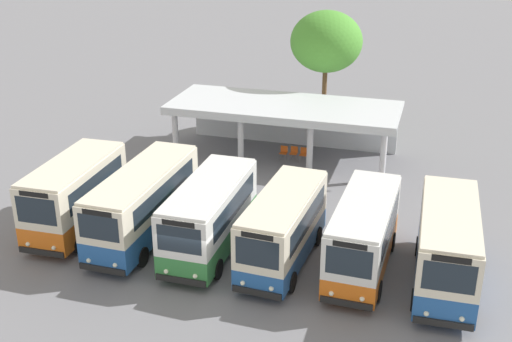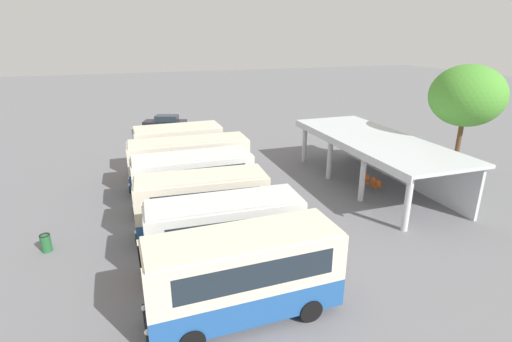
# 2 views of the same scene
# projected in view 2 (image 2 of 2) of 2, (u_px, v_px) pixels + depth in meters

# --- Properties ---
(ground_plane) EXTENTS (180.00, 180.00, 0.00)m
(ground_plane) POSITION_uv_depth(u_px,v_px,m) (151.00, 214.00, 22.75)
(ground_plane) COLOR slate
(city_bus_nearest_orange) EXTENTS (2.56, 6.56, 3.55)m
(city_bus_nearest_orange) POSITION_uv_depth(u_px,v_px,m) (178.00, 147.00, 29.27)
(city_bus_nearest_orange) COLOR black
(city_bus_nearest_orange) RESTS_ON ground
(city_bus_second_in_row) EXTENTS (2.48, 8.12, 3.39)m
(city_bus_second_in_row) POSITION_uv_depth(u_px,v_px,m) (189.00, 161.00, 26.32)
(city_bus_second_in_row) COLOR black
(city_bus_second_in_row) RESTS_ON ground
(city_bus_middle_cream) EXTENTS (2.44, 7.12, 3.35)m
(city_bus_middle_cream) POSITION_uv_depth(u_px,v_px,m) (193.00, 179.00, 23.16)
(city_bus_middle_cream) COLOR black
(city_bus_middle_cream) RESTS_ON ground
(city_bus_fourth_amber) EXTENTS (2.58, 6.93, 3.27)m
(city_bus_fourth_amber) POSITION_uv_depth(u_px,v_px,m) (202.00, 202.00, 20.08)
(city_bus_fourth_amber) COLOR black
(city_bus_fourth_amber) RESTS_ON ground
(city_bus_fifth_blue) EXTENTS (2.46, 7.02, 3.28)m
(city_bus_fifth_blue) POSITION_uv_depth(u_px,v_px,m) (225.00, 231.00, 17.12)
(city_bus_fifth_blue) COLOR black
(city_bus_fifth_blue) RESTS_ON ground
(city_bus_far_end_green) EXTENTS (2.53, 7.23, 3.43)m
(city_bus_far_end_green) POSITION_uv_depth(u_px,v_px,m) (244.00, 273.00, 13.99)
(city_bus_far_end_green) COLOR black
(city_bus_far_end_green) RESTS_ON ground
(parked_car_flank) EXTENTS (3.18, 4.87, 1.62)m
(parked_car_flank) POSITION_uv_depth(u_px,v_px,m) (166.00, 122.00, 42.41)
(parked_car_flank) COLOR black
(parked_car_flank) RESTS_ON ground
(terminal_canopy) EXTENTS (13.92, 5.45, 3.40)m
(terminal_canopy) POSITION_uv_depth(u_px,v_px,m) (382.00, 148.00, 26.53)
(terminal_canopy) COLOR silver
(terminal_canopy) RESTS_ON ground
(waiting_chair_end_by_column) EXTENTS (0.44, 0.44, 0.86)m
(waiting_chair_end_by_column) POSITION_uv_depth(u_px,v_px,m) (366.00, 179.00, 26.76)
(waiting_chair_end_by_column) COLOR slate
(waiting_chair_end_by_column) RESTS_ON ground
(waiting_chair_second_from_end) EXTENTS (0.44, 0.44, 0.86)m
(waiting_chair_second_from_end) POSITION_uv_depth(u_px,v_px,m) (372.00, 182.00, 26.24)
(waiting_chair_second_from_end) COLOR slate
(waiting_chair_second_from_end) RESTS_ON ground
(waiting_chair_middle_seat) EXTENTS (0.44, 0.44, 0.86)m
(waiting_chair_middle_seat) POSITION_uv_depth(u_px,v_px,m) (377.00, 185.00, 25.68)
(waiting_chair_middle_seat) COLOR slate
(waiting_chair_middle_seat) RESTS_ON ground
(roadside_tree_behind_canopy) EXTENTS (4.80, 4.80, 8.18)m
(roadside_tree_behind_canopy) POSITION_uv_depth(u_px,v_px,m) (467.00, 96.00, 25.73)
(roadside_tree_behind_canopy) COLOR brown
(roadside_tree_behind_canopy) RESTS_ON ground
(litter_bin_apron) EXTENTS (0.49, 0.49, 0.90)m
(litter_bin_apron) POSITION_uv_depth(u_px,v_px,m) (46.00, 243.00, 18.79)
(litter_bin_apron) COLOR #266633
(litter_bin_apron) RESTS_ON ground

